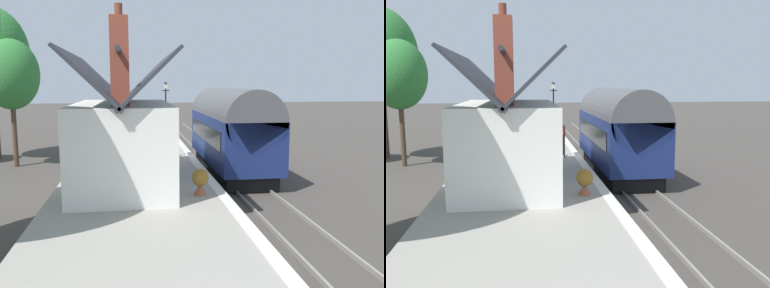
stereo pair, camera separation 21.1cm
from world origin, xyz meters
TOP-DOWN VIEW (x-y plane):
  - ground_plane at (0.00, 0.00)m, footprint 160.00×160.00m
  - platform at (0.00, 3.88)m, footprint 32.00×5.75m
  - platform_edge_coping at (0.00, 1.18)m, footprint 32.00×0.36m
  - rail_near at (0.00, -1.62)m, footprint 52.00×0.08m
  - rail_far at (0.00, -0.18)m, footprint 52.00×0.08m
  - train at (0.15, -0.90)m, footprint 9.02×2.73m
  - station_building at (-5.22, 4.39)m, footprint 7.01×3.56m
  - bench_near_building at (2.28, 3.28)m, footprint 1.40×0.44m
  - bench_by_lamp at (10.42, 3.31)m, footprint 1.42×0.49m
  - bench_platform_end at (8.47, 3.08)m, footprint 1.41×0.47m
  - bench_mid_platform at (5.19, 3.15)m, footprint 1.42×0.49m
  - planter_bench_left at (2.27, 5.58)m, footprint 0.42×0.42m
  - planter_edge_far at (6.70, 2.24)m, footprint 0.46×0.46m
  - planter_edge_near at (10.45, 2.47)m, footprint 0.48×0.48m
  - planter_bench_right at (0.12, 6.10)m, footprint 0.80×0.32m
  - planter_under_sign at (-7.09, 1.90)m, footprint 0.55×0.55m
  - planter_by_door at (1.18, 4.99)m, footprint 0.60×0.60m
  - planter_corner_building at (4.85, 4.92)m, footprint 0.70×0.70m
  - lamp_post_platform at (6.88, 1.86)m, footprint 0.32×0.50m
  - station_sign_board at (0.04, 1.87)m, footprint 0.96×0.06m
  - tree_far_left at (3.41, 10.48)m, footprint 3.00×2.98m

SIDE VIEW (x-z plane):
  - ground_plane at x=0.00m, z-range 0.00..0.00m
  - rail_near at x=0.00m, z-range 0.00..0.14m
  - rail_far at x=0.00m, z-range 0.00..0.14m
  - platform at x=0.00m, z-range 0.00..0.94m
  - platform_edge_coping at x=0.00m, z-range 0.94..0.96m
  - planter_bench_right at x=0.12m, z-range 0.93..1.51m
  - planter_bench_left at x=2.27m, z-range 0.95..1.66m
  - planter_edge_far at x=6.70m, z-range 0.96..1.70m
  - planter_edge_near at x=10.45m, z-range 0.95..1.77m
  - planter_by_door at x=1.18m, z-range 0.95..1.83m
  - planter_under_sign at x=-7.09m, z-range 0.97..1.83m
  - planter_corner_building at x=4.85m, z-range 0.98..1.82m
  - bench_near_building at x=2.28m, z-range 0.98..1.86m
  - bench_by_lamp at x=10.42m, z-range 0.98..1.86m
  - bench_platform_end at x=8.47m, z-range 0.98..1.86m
  - bench_mid_platform at x=5.19m, z-range 0.98..1.86m
  - station_sign_board at x=0.04m, z-range 1.34..2.91m
  - train at x=0.15m, z-range 0.05..4.38m
  - station_building at x=-5.22m, z-range -0.42..5.55m
  - lamp_post_platform at x=6.88m, z-range 1.68..5.43m
  - tree_far_left at x=3.41m, z-range 1.55..8.49m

